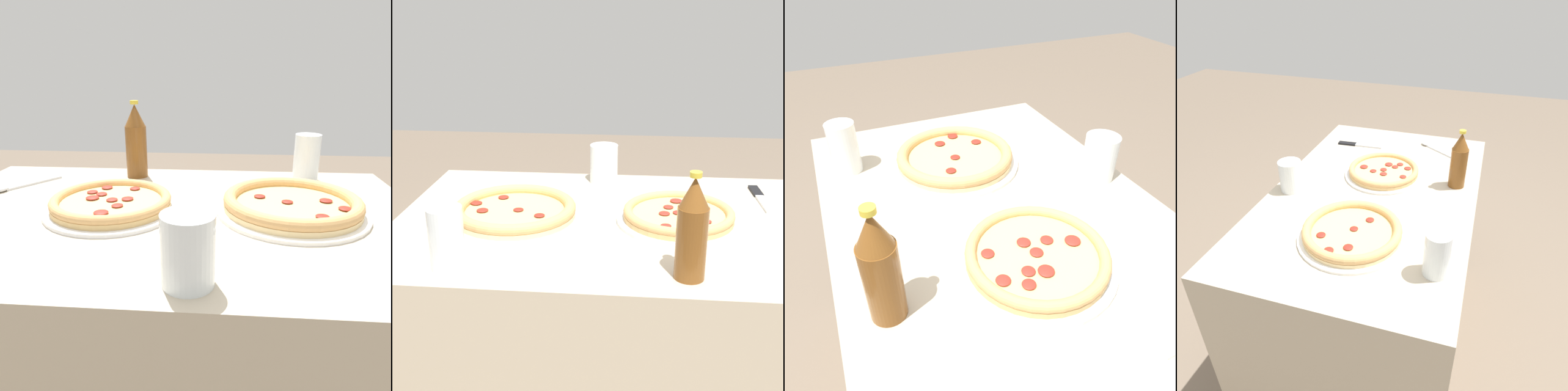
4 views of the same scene
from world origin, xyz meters
TOP-DOWN VIEW (x-y plane):
  - ground_plane at (0.00, 0.00)m, footprint 8.00×8.00m
  - table at (0.00, 0.00)m, footprint 1.13×0.72m
  - pizza_margherita at (-0.13, -0.00)m, footprint 0.30×0.30m
  - pizza_pepperoni at (0.27, 0.01)m, footprint 0.33×0.33m
  - glass_water at (0.35, 0.28)m, footprint 0.07×0.07m
  - glass_red_wine at (0.07, -0.29)m, footprint 0.08×0.08m
  - beer_bottle at (-0.13, 0.28)m, footprint 0.06×0.06m
  - knife at (-0.36, -0.19)m, footprint 0.03×0.20m
  - spoon at (-0.43, 0.14)m, footprint 0.13×0.17m

SIDE VIEW (x-z plane):
  - ground_plane at x=0.00m, z-range 0.00..0.00m
  - table at x=0.00m, z-range 0.00..0.77m
  - knife at x=-0.36m, z-range 0.77..0.78m
  - spoon at x=-0.43m, z-range 0.77..0.79m
  - pizza_margherita at x=-0.13m, z-range 0.77..0.81m
  - pizza_pepperoni at x=0.27m, z-range 0.77..0.82m
  - glass_red_wine at x=0.07m, z-range 0.77..0.88m
  - glass_water at x=0.35m, z-range 0.77..0.90m
  - beer_bottle at x=-0.13m, z-range 0.77..0.99m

